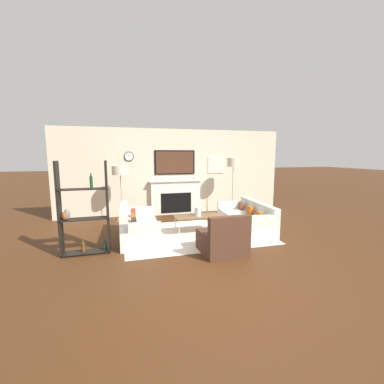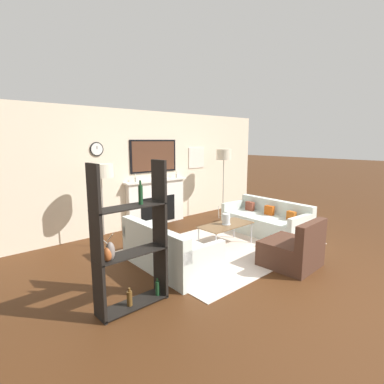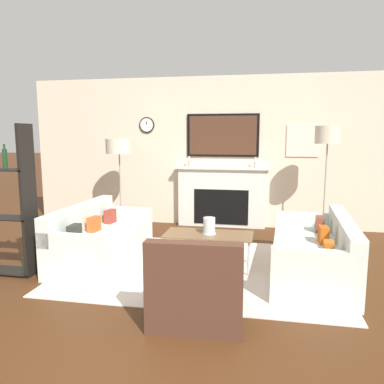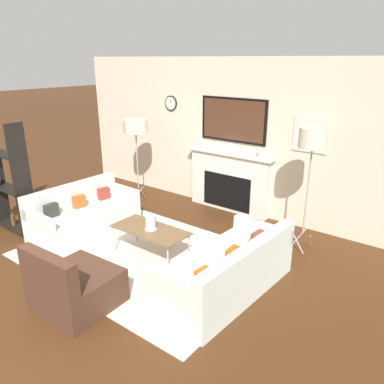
{
  "view_description": "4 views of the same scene",
  "coord_description": "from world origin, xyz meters",
  "views": [
    {
      "loc": [
        -1.68,
        -3.54,
        1.9
      ],
      "look_at": [
        -0.04,
        2.33,
        1.01
      ],
      "focal_mm": 24.0,
      "sensor_mm": 36.0,
      "label": 1
    },
    {
      "loc": [
        -4.12,
        -1.43,
        2.03
      ],
      "look_at": [
        -0.21,
        2.9,
        1.02
      ],
      "focal_mm": 28.0,
      "sensor_mm": 36.0,
      "label": 2
    },
    {
      "loc": [
        0.74,
        -2.27,
        1.66
      ],
      "look_at": [
        -0.21,
        2.68,
        0.89
      ],
      "focal_mm": 35.0,
      "sensor_mm": 36.0,
      "label": 3
    },
    {
      "loc": [
        3.39,
        -1.14,
        2.67
      ],
      "look_at": [
        0.32,
        2.9,
        0.85
      ],
      "focal_mm": 35.0,
      "sensor_mm": 36.0,
      "label": 4
    }
  ],
  "objects": [
    {
      "name": "couch_right",
      "position": [
        1.36,
        2.2,
        0.26
      ],
      "size": [
        0.98,
        1.91,
        0.71
      ],
      "color": "silver",
      "rests_on": "ground_plane"
    },
    {
      "name": "floor_lamp_left",
      "position": [
        -1.68,
        3.78,
        1.46
      ],
      "size": [
        0.45,
        0.45,
        1.61
      ],
      "color": "#9E998E",
      "rests_on": "ground_plane"
    },
    {
      "name": "armchair",
      "position": [
        0.18,
        0.9,
        0.26
      ],
      "size": [
        0.85,
        0.83,
        0.8
      ],
      "color": "#492C1F",
      "rests_on": "ground_plane"
    },
    {
      "name": "coffee_table",
      "position": [
        0.08,
        2.25,
        0.4
      ],
      "size": [
        1.1,
        0.53,
        0.43
      ],
      "color": "brown",
      "rests_on": "ground_plane"
    },
    {
      "name": "shelf_unit",
      "position": [
        -2.39,
        1.59,
        0.82
      ],
      "size": [
        0.89,
        0.28,
        1.79
      ],
      "color": "black",
      "rests_on": "ground_plane"
    },
    {
      "name": "floor_lamp_right",
      "position": [
        1.68,
        3.78,
        1.64
      ],
      "size": [
        0.38,
        0.38,
        1.81
      ],
      "color": "#9E998E",
      "rests_on": "ground_plane"
    },
    {
      "name": "couch_left",
      "position": [
        -1.36,
        2.2,
        0.27
      ],
      "size": [
        0.85,
        1.7,
        0.75
      ],
      "color": "silver",
      "rests_on": "ground_plane"
    },
    {
      "name": "area_rug",
      "position": [
        0.0,
        2.2,
        0.01
      ],
      "size": [
        3.34,
        2.43,
        0.01
      ],
      "color": "beige",
      "rests_on": "ground_plane"
    },
    {
      "name": "hurricane_candle",
      "position": [
        0.09,
        2.25,
        0.53
      ],
      "size": [
        0.17,
        0.17,
        0.21
      ],
      "color": "silver",
      "rests_on": "coffee_table"
    },
    {
      "name": "fireplace_wall",
      "position": [
        0.0,
        4.52,
        1.22
      ],
      "size": [
        7.28,
        0.28,
        2.7
      ],
      "color": "beige",
      "rests_on": "ground_plane"
    },
    {
      "name": "ground_plane",
      "position": [
        0.0,
        0.0,
        0.0
      ],
      "size": [
        60.0,
        60.0,
        0.0
      ],
      "primitive_type": "plane",
      "color": "#472712"
    }
  ]
}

